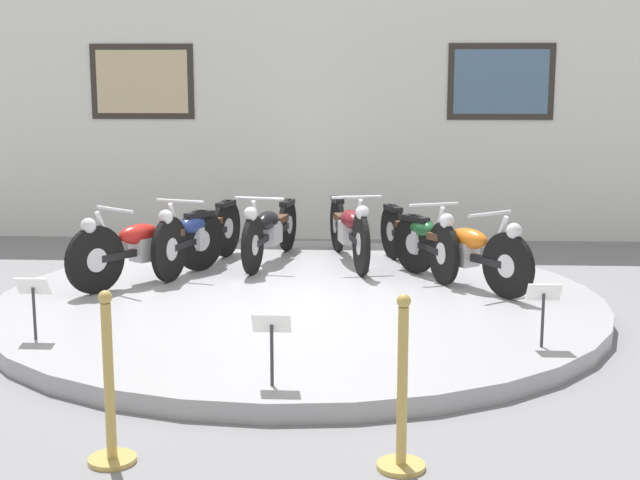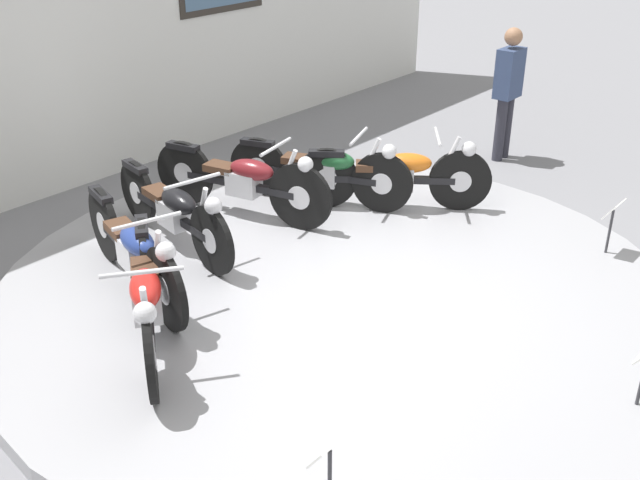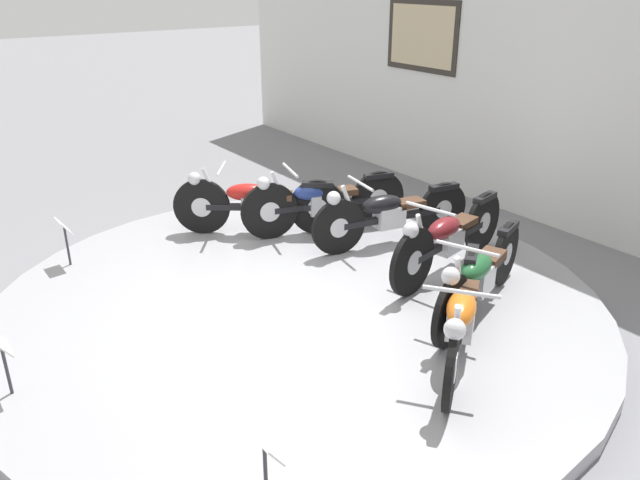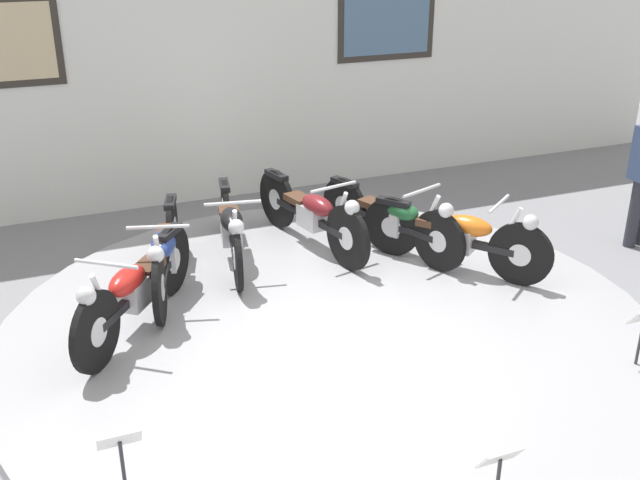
{
  "view_description": "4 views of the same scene",
  "coord_description": "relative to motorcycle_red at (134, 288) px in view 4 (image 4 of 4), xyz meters",
  "views": [
    {
      "loc": [
        0.62,
        -8.24,
        2.2
      ],
      "look_at": [
        0.2,
        -0.02,
        0.69
      ],
      "focal_mm": 50.0,
      "sensor_mm": 36.0,
      "label": 1
    },
    {
      "loc": [
        -4.32,
        -3.43,
        3.3
      ],
      "look_at": [
        -0.11,
        0.09,
        0.55
      ],
      "focal_mm": 42.0,
      "sensor_mm": 36.0,
      "label": 2
    },
    {
      "loc": [
        4.36,
        -2.88,
        2.99
      ],
      "look_at": [
        -0.16,
        0.38,
        0.58
      ],
      "focal_mm": 35.0,
      "sensor_mm": 36.0,
      "label": 3
    },
    {
      "loc": [
        -2.23,
        -5.29,
        3.41
      ],
      "look_at": [
        0.02,
        0.26,
        0.81
      ],
      "focal_mm": 42.0,
      "sensor_mm": 36.0,
      "label": 4
    }
  ],
  "objects": [
    {
      "name": "ground_plane",
      "position": [
        1.58,
        -0.49,
        -0.54
      ],
      "size": [
        60.0,
        60.0,
        0.0
      ],
      "primitive_type": "plane",
      "color": "slate"
    },
    {
      "name": "display_platform",
      "position": [
        1.58,
        -0.49,
        -0.47
      ],
      "size": [
        5.74,
        5.74,
        0.15
      ],
      "primitive_type": "cylinder",
      "color": "#99999E",
      "rests_on": "ground_plane"
    },
    {
      "name": "back_wall",
      "position": [
        1.58,
        3.42,
        1.4
      ],
      "size": [
        14.0,
        0.22,
        3.88
      ],
      "color": "silver",
      "rests_on": "ground_plane"
    },
    {
      "name": "motorcycle_red",
      "position": [
        0.0,
        0.0,
        0.0
      ],
      "size": [
        1.25,
        1.64,
        0.81
      ],
      "color": "black",
      "rests_on": "display_platform"
    },
    {
      "name": "motorcycle_blue",
      "position": [
        0.39,
        0.66,
        0.0
      ],
      "size": [
        0.69,
        1.95,
        0.81
      ],
      "color": "black",
      "rests_on": "display_platform"
    },
    {
      "name": "motorcycle_black",
      "position": [
        1.14,
        1.05,
        -0.01
      ],
      "size": [
        0.56,
        1.95,
        0.79
      ],
      "color": "black",
      "rests_on": "display_platform"
    },
    {
      "name": "motorcycle_maroon",
      "position": [
        2.02,
        1.05,
        0.0
      ],
      "size": [
        0.6,
        1.98,
        0.81
      ],
      "color": "black",
      "rests_on": "display_platform"
    },
    {
      "name": "motorcycle_green",
      "position": [
        2.76,
        0.66,
        -0.01
      ],
      "size": [
        0.77,
        1.87,
        0.79
      ],
      "color": "black",
      "rests_on": "display_platform"
    },
    {
      "name": "motorcycle_orange",
      "position": [
        3.16,
        -0.0,
        -0.01
      ],
      "size": [
        1.23,
        1.62,
        0.79
      ],
      "color": "black",
      "rests_on": "display_platform"
    },
    {
      "name": "info_placard_front_left",
      "position": [
        -0.41,
        -2.04,
        -0.03
      ],
      "size": [
        0.26,
        0.11,
        0.51
      ],
      "color": "#333338",
      "rests_on": "display_platform"
    },
    {
      "name": "info_placard_front_centre",
      "position": [
        1.58,
        -3.01,
        -0.03
      ],
      "size": [
        0.26,
        0.11,
        0.51
      ],
      "color": "#333338",
      "rests_on": "display_platform"
    }
  ]
}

